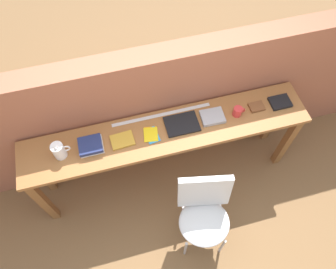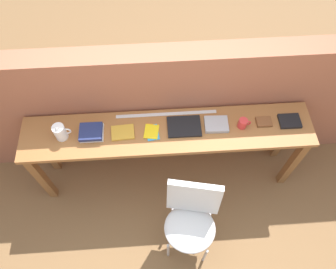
{
  "view_description": "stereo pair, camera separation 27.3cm",
  "coord_description": "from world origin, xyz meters",
  "px_view_note": "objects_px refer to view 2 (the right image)",
  "views": [
    {
      "loc": [
        -0.36,
        -1.1,
        3.26
      ],
      "look_at": [
        0.0,
        0.25,
        0.9
      ],
      "focal_mm": 35.0,
      "sensor_mm": 36.0,
      "label": 1
    },
    {
      "loc": [
        -0.09,
        -1.14,
        3.26
      ],
      "look_at": [
        0.0,
        0.25,
        0.9
      ],
      "focal_mm": 35.0,
      "sensor_mm": 36.0,
      "label": 2
    }
  ],
  "objects_px": {
    "mug": "(243,123)",
    "pamphlet_pile_colourful": "(152,132)",
    "leather_journal_brown": "(264,122)",
    "magazine_cycling": "(123,132)",
    "book_open_centre": "(184,126)",
    "chair_white_moulded": "(191,218)",
    "pitcher_white": "(60,132)",
    "book_stack_leftmost": "(91,132)",
    "book_repair_rightmost": "(290,121)"
  },
  "relations": [
    {
      "from": "pamphlet_pile_colourful",
      "to": "leather_journal_brown",
      "type": "bearing_deg",
      "value": 1.88
    },
    {
      "from": "mug",
      "to": "book_repair_rightmost",
      "type": "distance_m",
      "value": 0.42
    },
    {
      "from": "chair_white_moulded",
      "to": "book_stack_leftmost",
      "type": "height_order",
      "value": "book_stack_leftmost"
    },
    {
      "from": "magazine_cycling",
      "to": "leather_journal_brown",
      "type": "bearing_deg",
      "value": -2.12
    },
    {
      "from": "book_stack_leftmost",
      "to": "mug",
      "type": "relative_size",
      "value": 1.77
    },
    {
      "from": "mug",
      "to": "leather_journal_brown",
      "type": "bearing_deg",
      "value": 7.07
    },
    {
      "from": "magazine_cycling",
      "to": "leather_journal_brown",
      "type": "distance_m",
      "value": 1.21
    },
    {
      "from": "pamphlet_pile_colourful",
      "to": "chair_white_moulded",
      "type": "bearing_deg",
      "value": -66.03
    },
    {
      "from": "chair_white_moulded",
      "to": "leather_journal_brown",
      "type": "relative_size",
      "value": 6.86
    },
    {
      "from": "pamphlet_pile_colourful",
      "to": "leather_journal_brown",
      "type": "distance_m",
      "value": 0.97
    },
    {
      "from": "leather_journal_brown",
      "to": "mug",
      "type": "bearing_deg",
      "value": -172.77
    },
    {
      "from": "pitcher_white",
      "to": "magazine_cycling",
      "type": "bearing_deg",
      "value": 0.51
    },
    {
      "from": "pamphlet_pile_colourful",
      "to": "book_open_centre",
      "type": "distance_m",
      "value": 0.28
    },
    {
      "from": "magazine_cycling",
      "to": "leather_journal_brown",
      "type": "height_order",
      "value": "leather_journal_brown"
    },
    {
      "from": "pitcher_white",
      "to": "book_stack_leftmost",
      "type": "distance_m",
      "value": 0.25
    },
    {
      "from": "leather_journal_brown",
      "to": "magazine_cycling",
      "type": "bearing_deg",
      "value": -178.62
    },
    {
      "from": "magazine_cycling",
      "to": "pitcher_white",
      "type": "bearing_deg",
      "value": 177.17
    },
    {
      "from": "pitcher_white",
      "to": "book_repair_rightmost",
      "type": "xyz_separation_m",
      "value": [
        1.94,
        0.02,
        -0.06
      ]
    },
    {
      "from": "book_stack_leftmost",
      "to": "book_repair_rightmost",
      "type": "height_order",
      "value": "book_stack_leftmost"
    },
    {
      "from": "chair_white_moulded",
      "to": "book_repair_rightmost",
      "type": "bearing_deg",
      "value": 36.97
    },
    {
      "from": "magazine_cycling",
      "to": "mug",
      "type": "xyz_separation_m",
      "value": [
        1.02,
        0.0,
        0.04
      ]
    },
    {
      "from": "book_open_centre",
      "to": "book_repair_rightmost",
      "type": "xyz_separation_m",
      "value": [
        0.91,
        -0.01,
        0.0
      ]
    },
    {
      "from": "book_stack_leftmost",
      "to": "book_repair_rightmost",
      "type": "bearing_deg",
      "value": 0.51
    },
    {
      "from": "book_stack_leftmost",
      "to": "book_open_centre",
      "type": "bearing_deg",
      "value": 1.59
    },
    {
      "from": "chair_white_moulded",
      "to": "magazine_cycling",
      "type": "xyz_separation_m",
      "value": [
        -0.54,
        0.66,
        0.36
      ]
    },
    {
      "from": "chair_white_moulded",
      "to": "pamphlet_pile_colourful",
      "type": "relative_size",
      "value": 5.04
    },
    {
      "from": "book_open_centre",
      "to": "magazine_cycling",
      "type": "bearing_deg",
      "value": -176.91
    },
    {
      "from": "chair_white_moulded",
      "to": "book_open_centre",
      "type": "distance_m",
      "value": 0.77
    },
    {
      "from": "book_stack_leftmost",
      "to": "book_open_centre",
      "type": "height_order",
      "value": "book_stack_leftmost"
    },
    {
      "from": "mug",
      "to": "leather_journal_brown",
      "type": "distance_m",
      "value": 0.2
    },
    {
      "from": "pamphlet_pile_colourful",
      "to": "leather_journal_brown",
      "type": "relative_size",
      "value": 1.36
    },
    {
      "from": "book_stack_leftmost",
      "to": "mug",
      "type": "bearing_deg",
      "value": -0.07
    },
    {
      "from": "book_stack_leftmost",
      "to": "leather_journal_brown",
      "type": "relative_size",
      "value": 1.5
    },
    {
      "from": "chair_white_moulded",
      "to": "magazine_cycling",
      "type": "bearing_deg",
      "value": 129.13
    },
    {
      "from": "pamphlet_pile_colourful",
      "to": "book_repair_rightmost",
      "type": "height_order",
      "value": "book_repair_rightmost"
    },
    {
      "from": "mug",
      "to": "pitcher_white",
      "type": "bearing_deg",
      "value": -179.76
    },
    {
      "from": "book_repair_rightmost",
      "to": "book_open_centre",
      "type": "bearing_deg",
      "value": 179.94
    },
    {
      "from": "pitcher_white",
      "to": "book_open_centre",
      "type": "xyz_separation_m",
      "value": [
        1.03,
        0.03,
        -0.07
      ]
    },
    {
      "from": "pitcher_white",
      "to": "pamphlet_pile_colourful",
      "type": "distance_m",
      "value": 0.75
    },
    {
      "from": "mug",
      "to": "pamphlet_pile_colourful",
      "type": "bearing_deg",
      "value": -179.43
    },
    {
      "from": "chair_white_moulded",
      "to": "pamphlet_pile_colourful",
      "type": "bearing_deg",
      "value": 113.97
    },
    {
      "from": "book_open_centre",
      "to": "book_repair_rightmost",
      "type": "distance_m",
      "value": 0.91
    },
    {
      "from": "mug",
      "to": "leather_journal_brown",
      "type": "height_order",
      "value": "mug"
    },
    {
      "from": "pamphlet_pile_colourful",
      "to": "leather_journal_brown",
      "type": "xyz_separation_m",
      "value": [
        0.97,
        0.03,
        0.01
      ]
    },
    {
      "from": "chair_white_moulded",
      "to": "pitcher_white",
      "type": "xyz_separation_m",
      "value": [
        -1.04,
        0.65,
        0.43
      ]
    },
    {
      "from": "book_open_centre",
      "to": "leather_journal_brown",
      "type": "distance_m",
      "value": 0.69
    },
    {
      "from": "book_stack_leftmost",
      "to": "mug",
      "type": "height_order",
      "value": "mug"
    },
    {
      "from": "book_open_centre",
      "to": "book_repair_rightmost",
      "type": "height_order",
      "value": "book_repair_rightmost"
    },
    {
      "from": "chair_white_moulded",
      "to": "pamphlet_pile_colourful",
      "type": "xyz_separation_m",
      "value": [
        -0.29,
        0.65,
        0.36
      ]
    },
    {
      "from": "chair_white_moulded",
      "to": "book_stack_leftmost",
      "type": "xyz_separation_m",
      "value": [
        -0.79,
        0.66,
        0.39
      ]
    }
  ]
}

